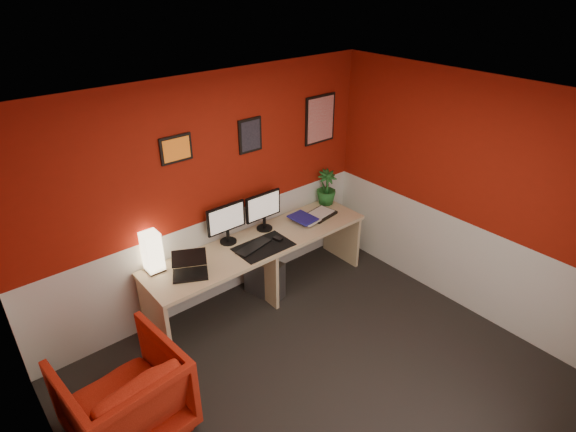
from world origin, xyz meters
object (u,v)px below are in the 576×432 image
at_px(shoji_lamp, 152,253).
at_px(monitor_left, 227,218).
at_px(potted_plant, 326,188).
at_px(armchair, 124,395).
at_px(desk, 261,270).
at_px(laptop, 189,266).
at_px(monitor_right, 264,206).
at_px(zen_tray, 320,214).
at_px(pc_tower, 264,277).

bearing_deg(shoji_lamp, monitor_left, -0.85).
distance_m(potted_plant, armchair, 3.23).
bearing_deg(armchair, shoji_lamp, -134.14).
height_order(desk, armchair, armchair).
bearing_deg(armchair, potted_plant, -168.26).
height_order(desk, monitor_left, monitor_left).
xyz_separation_m(laptop, monitor_right, (1.09, 0.26, 0.18)).
height_order(potted_plant, armchair, potted_plant).
height_order(laptop, monitor_right, monitor_right).
distance_m(monitor_right, zen_tray, 0.77).
bearing_deg(desk, laptop, -175.68).
bearing_deg(monitor_right, armchair, -156.47).
bearing_deg(monitor_right, desk, -137.01).
bearing_deg(monitor_left, desk, -39.11).
height_order(laptop, pc_tower, laptop).
height_order(desk, zen_tray, zen_tray).
relative_size(desk, pc_tower, 5.78).
bearing_deg(zen_tray, armchair, -165.23).
relative_size(shoji_lamp, zen_tray, 1.14).
relative_size(shoji_lamp, potted_plant, 0.93).
xyz_separation_m(shoji_lamp, potted_plant, (2.28, -0.02, 0.02)).
relative_size(potted_plant, armchair, 0.50).
bearing_deg(laptop, shoji_lamp, 155.23).
distance_m(laptop, monitor_left, 0.70).
height_order(monitor_left, pc_tower, monitor_left).
height_order(laptop, armchair, laptop).
bearing_deg(armchair, zen_tray, -170.33).
bearing_deg(armchair, monitor_right, -161.56).
bearing_deg(shoji_lamp, zen_tray, -5.84).
distance_m(monitor_left, potted_plant, 1.44).
relative_size(potted_plant, pc_tower, 0.96).
bearing_deg(shoji_lamp, armchair, -129.05).
bearing_deg(desk, armchair, -159.16).
bearing_deg(laptop, desk, 32.22).
bearing_deg(monitor_left, laptop, -155.49).
height_order(desk, shoji_lamp, shoji_lamp).
bearing_deg(monitor_right, zen_tray, -13.65).
xyz_separation_m(shoji_lamp, armchair, (-0.76, -0.94, -0.54)).
bearing_deg(monitor_left, monitor_right, -2.76).
xyz_separation_m(laptop, pc_tower, (0.94, 0.08, -0.61)).
xyz_separation_m(monitor_right, pc_tower, (-0.15, -0.18, -0.80)).
relative_size(desk, zen_tray, 7.43).
height_order(desk, laptop, laptop).
distance_m(monitor_right, armchair, 2.34).
bearing_deg(zen_tray, shoji_lamp, 174.16).
distance_m(laptop, armchair, 1.26).
bearing_deg(monitor_right, monitor_left, 177.24).
distance_m(shoji_lamp, monitor_left, 0.85).
xyz_separation_m(laptop, potted_plant, (2.06, 0.28, 0.11)).
xyz_separation_m(desk, zen_tray, (0.91, 0.02, 0.38)).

